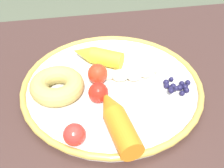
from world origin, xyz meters
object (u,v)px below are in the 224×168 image
(banana, at_px, (133,73))
(tomato_mid, at_px, (74,135))
(tomato_far, at_px, (98,91))
(plate, at_px, (112,85))
(donut, at_px, (57,86))
(carrot_yellow, at_px, (97,56))
(tomato_near, at_px, (98,74))
(carrot_orange, at_px, (117,119))
(blueberry_pile, at_px, (177,87))
(dining_table, at_px, (140,136))

(banana, relative_size, tomato_mid, 4.13)
(tomato_far, bearing_deg, tomato_mid, 61.58)
(plate, relative_size, donut, 3.50)
(carrot_yellow, bearing_deg, tomato_near, 83.28)
(carrot_orange, distance_m, donut, 0.14)
(plate, bearing_deg, carrot_yellow, -76.17)
(blueberry_pile, bearing_deg, tomato_mid, 24.29)
(dining_table, height_order, donut, donut)
(tomato_near, bearing_deg, donut, 13.43)
(dining_table, relative_size, blueberry_pile, 17.12)
(dining_table, distance_m, donut, 0.22)
(dining_table, xyz_separation_m, carrot_yellow, (0.07, -0.12, 0.14))
(tomato_far, bearing_deg, banana, -148.71)
(blueberry_pile, xyz_separation_m, tomato_near, (0.15, -0.05, 0.01))
(carrot_yellow, distance_m, tomato_near, 0.06)
(tomato_mid, bearing_deg, dining_table, -147.19)
(carrot_orange, xyz_separation_m, carrot_yellow, (0.01, -0.19, -0.00))
(tomato_mid, distance_m, tomato_far, 0.11)
(dining_table, relative_size, banana, 6.40)
(tomato_mid, bearing_deg, blueberry_pile, -155.71)
(tomato_mid, bearing_deg, carrot_orange, -165.39)
(tomato_near, bearing_deg, blueberry_pile, 161.01)
(plate, distance_m, tomato_far, 0.05)
(dining_table, bearing_deg, plate, -36.73)
(carrot_orange, distance_m, tomato_far, 0.08)
(plate, xyz_separation_m, banana, (-0.05, -0.01, 0.02))
(banana, bearing_deg, donut, 6.82)
(dining_table, relative_size, carrot_orange, 6.59)
(carrot_yellow, relative_size, tomato_mid, 3.19)
(plate, xyz_separation_m, tomato_near, (0.03, -0.01, 0.02))
(donut, height_order, tomato_far, tomato_far)
(banana, xyz_separation_m, tomato_far, (0.08, 0.05, 0.01))
(plate, bearing_deg, blueberry_pile, 162.49)
(banana, distance_m, carrot_orange, 0.14)
(carrot_orange, height_order, tomato_mid, carrot_orange)
(dining_table, xyz_separation_m, donut, (0.16, -0.03, 0.14))
(dining_table, relative_size, tomato_mid, 26.44)
(banana, height_order, blueberry_pile, banana)
(carrot_yellow, height_order, blueberry_pile, carrot_yellow)
(carrot_yellow, xyz_separation_m, blueberry_pile, (-0.14, 0.11, -0.01))
(plate, relative_size, tomato_mid, 9.90)
(tomato_near, xyz_separation_m, tomato_mid, (0.06, 0.14, -0.00))
(dining_table, height_order, carrot_orange, carrot_orange)
(dining_table, distance_m, banana, 0.15)
(donut, bearing_deg, banana, -173.18)
(banana, xyz_separation_m, donut, (0.15, 0.02, 0.00))
(plate, xyz_separation_m, carrot_orange, (0.01, 0.11, 0.02))
(blueberry_pile, height_order, tomato_near, tomato_near)
(banana, height_order, donut, donut)
(carrot_yellow, height_order, tomato_near, tomato_near)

